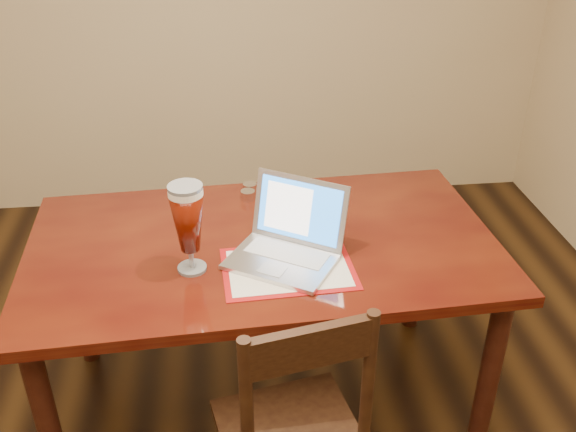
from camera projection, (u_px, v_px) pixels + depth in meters
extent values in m
cube|color=#50190A|center=(263.00, 246.00, 2.42)|extent=(1.80, 1.07, 0.04)
cylinder|color=#37170D|center=(50.00, 431.00, 2.17)|extent=(0.08, 0.08, 0.78)
cylinder|color=#37170D|center=(489.00, 379.00, 2.38)|extent=(0.08, 0.08, 0.78)
cylinder|color=#37170D|center=(79.00, 290.00, 2.86)|extent=(0.08, 0.08, 0.78)
cylinder|color=#37170D|center=(417.00, 259.00, 3.08)|extent=(0.08, 0.08, 0.78)
cube|color=#990E0F|center=(288.00, 269.00, 2.25)|extent=(0.47, 0.35, 0.00)
cube|color=silver|center=(288.00, 268.00, 2.25)|extent=(0.43, 0.30, 0.00)
cube|color=#BABABE|center=(281.00, 262.00, 2.27)|extent=(0.44, 0.40, 0.02)
cube|color=#BCBDC1|center=(287.00, 253.00, 2.30)|extent=(0.31, 0.25, 0.00)
cube|color=silver|center=(272.00, 270.00, 2.21)|extent=(0.11, 0.10, 0.00)
cube|color=#BABABE|center=(300.00, 210.00, 2.32)|extent=(0.34, 0.25, 0.24)
cube|color=blue|center=(299.00, 211.00, 2.32)|extent=(0.30, 0.22, 0.20)
cube|color=white|center=(288.00, 208.00, 2.33)|extent=(0.18, 0.13, 0.17)
cylinder|color=silver|center=(192.00, 268.00, 2.24)|extent=(0.10, 0.10, 0.01)
cylinder|color=silver|center=(191.00, 258.00, 2.22)|extent=(0.02, 0.02, 0.07)
cylinder|color=white|center=(185.00, 192.00, 2.09)|extent=(0.12, 0.12, 0.02)
cylinder|color=silver|center=(185.00, 187.00, 2.09)|extent=(0.12, 0.12, 0.01)
cylinder|color=silver|center=(248.00, 195.00, 2.69)|extent=(0.06, 0.06, 0.04)
cylinder|color=silver|center=(250.00, 188.00, 2.74)|extent=(0.06, 0.06, 0.04)
cylinder|color=#331C0E|center=(247.00, 420.00, 1.74)|extent=(0.04, 0.04, 0.57)
cylinder|color=#331C0E|center=(367.00, 390.00, 1.84)|extent=(0.04, 0.04, 0.57)
cube|color=#331C0E|center=(310.00, 347.00, 1.68)|extent=(0.35, 0.10, 0.13)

